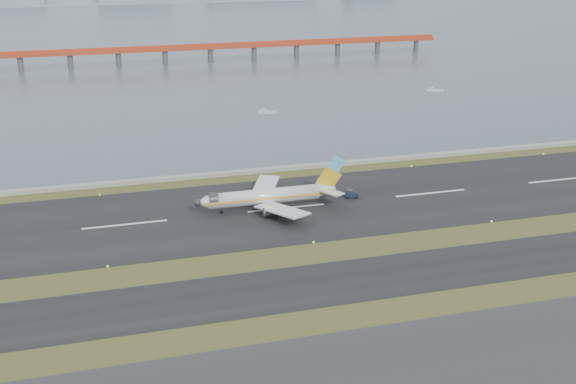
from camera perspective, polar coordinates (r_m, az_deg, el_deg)
The scene contains 10 objects.
ground at distance 155.73m, azimuth 2.88°, elevation -5.15°, with size 1000.00×1000.00×0.00m, color #344819.
taxiway_strip at distance 145.57m, azimuth 4.39°, elevation -7.05°, with size 1000.00×18.00×0.10m, color black.
runway_strip at distance 182.06m, azimuth -0.14°, elevation -1.28°, with size 1000.00×45.00×0.10m, color black.
seawall at distance 209.25m, azimuth -2.37°, elevation 1.70°, with size 1000.00×2.50×1.00m, color gray.
bay_water at distance 598.76m, azimuth -11.71°, elevation 13.23°, with size 1400.00×800.00×1.30m, color #424E5F.
red_pier at distance 393.38m, azimuth -6.18°, elevation 11.26°, with size 260.00×5.00×10.20m.
airliner at distance 180.57m, azimuth -1.41°, elevation -0.32°, with size 38.52×32.89×12.80m.
pushback_tug at distance 189.58m, azimuth 5.02°, elevation -0.15°, with size 3.84×2.80×2.21m.
workboat_near at distance 278.20m, azimuth -1.68°, elevation 6.34°, with size 7.79×4.86×1.81m.
workboat_far at distance 323.51m, azimuth 11.47°, elevation 7.89°, with size 7.74×5.17×1.81m.
Camera 1 is at (-46.08, -133.32, 65.99)m, focal length 45.00 mm.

